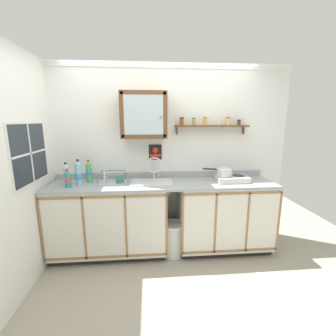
# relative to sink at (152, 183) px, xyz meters

# --- Properties ---
(floor) EXTENTS (5.91, 5.91, 0.00)m
(floor) POSITION_rel_sink_xyz_m (0.14, -0.41, -0.96)
(floor) COLOR #9E9384
(floor) RESTS_ON ground
(back_wall) EXTENTS (3.51, 0.07, 2.48)m
(back_wall) POSITION_rel_sink_xyz_m (0.14, 0.27, 0.30)
(back_wall) COLOR white
(back_wall) RESTS_ON ground
(side_wall_left) EXTENTS (0.05, 3.46, 2.48)m
(side_wall_left) POSITION_rel_sink_xyz_m (-1.34, -0.68, 0.29)
(side_wall_left) COLOR white
(side_wall_left) RESTS_ON ground
(lower_cabinet_run) EXTENTS (1.47, 0.59, 0.93)m
(lower_cabinet_run) POSITION_rel_sink_xyz_m (-0.57, -0.04, -0.48)
(lower_cabinet_run) COLOR black
(lower_cabinet_run) RESTS_ON ground
(lower_cabinet_run_right) EXTENTS (1.24, 0.59, 0.93)m
(lower_cabinet_run_right) POSITION_rel_sink_xyz_m (0.97, -0.04, -0.48)
(lower_cabinet_run_right) COLOR black
(lower_cabinet_run_right) RESTS_ON ground
(countertop) EXTENTS (2.87, 0.61, 0.03)m
(countertop) POSITION_rel_sink_xyz_m (0.14, -0.04, -0.01)
(countertop) COLOR #9EA3A8
(countertop) RESTS_ON lower_cabinet_run
(backsplash) EXTENTS (2.87, 0.02, 0.08)m
(backsplash) POSITION_rel_sink_xyz_m (0.14, 0.24, 0.05)
(backsplash) COLOR #9EA3A8
(backsplash) RESTS_ON countertop
(sink) EXTENTS (0.53, 0.42, 0.43)m
(sink) POSITION_rel_sink_xyz_m (0.00, 0.00, 0.00)
(sink) COLOR silver
(sink) RESTS_ON countertop
(hot_plate_stove) EXTENTS (0.41, 0.27, 0.08)m
(hot_plate_stove) POSITION_rel_sink_xyz_m (1.04, -0.06, 0.04)
(hot_plate_stove) COLOR silver
(hot_plate_stove) RESTS_ON countertop
(saucepan) EXTENTS (0.37, 0.20, 0.10)m
(saucepan) POSITION_rel_sink_xyz_m (0.94, -0.04, 0.14)
(saucepan) COLOR silver
(saucepan) RESTS_ON hot_plate_stove
(bottle_water_blue_0) EXTENTS (0.08, 0.08, 0.32)m
(bottle_water_blue_0) POSITION_rel_sink_xyz_m (-0.90, -0.06, 0.15)
(bottle_water_blue_0) COLOR #8CB7E0
(bottle_water_blue_0) RESTS_ON countertop
(bottle_detergent_teal_1) EXTENTS (0.07, 0.07, 0.22)m
(bottle_detergent_teal_1) POSITION_rel_sink_xyz_m (-1.01, -0.15, 0.11)
(bottle_detergent_teal_1) COLOR teal
(bottle_detergent_teal_1) RESTS_ON countertop
(bottle_opaque_white_2) EXTENTS (0.07, 0.07, 0.28)m
(bottle_opaque_white_2) POSITION_rel_sink_xyz_m (-1.07, -0.01, 0.14)
(bottle_opaque_white_2) COLOR white
(bottle_opaque_white_2) RESTS_ON countertop
(bottle_soda_green_3) EXTENTS (0.07, 0.07, 0.29)m
(bottle_soda_green_3) POSITION_rel_sink_xyz_m (-0.81, 0.07, 0.14)
(bottle_soda_green_3) COLOR #4CB266
(bottle_soda_green_3) RESTS_ON countertop
(dish_rack) EXTENTS (0.34, 0.26, 0.17)m
(dish_rack) POSITION_rel_sink_xyz_m (-0.52, -0.01, 0.03)
(dish_rack) COLOR #B2B2B7
(dish_rack) RESTS_ON countertop
(mug) EXTENTS (0.09, 0.13, 0.11)m
(mug) POSITION_rel_sink_xyz_m (-0.41, -0.02, 0.06)
(mug) COLOR #337259
(mug) RESTS_ON countertop
(wall_cabinet) EXTENTS (0.57, 0.33, 0.57)m
(wall_cabinet) POSITION_rel_sink_xyz_m (-0.09, 0.09, 0.86)
(wall_cabinet) COLOR brown
(spice_shelf) EXTENTS (0.99, 0.14, 0.23)m
(spice_shelf) POSITION_rel_sink_xyz_m (0.80, 0.18, 0.73)
(spice_shelf) COLOR brown
(warning_sign) EXTENTS (0.17, 0.01, 0.21)m
(warning_sign) POSITION_rel_sink_xyz_m (0.05, 0.25, 0.37)
(warning_sign) COLOR black
(window) EXTENTS (0.03, 0.74, 0.66)m
(window) POSITION_rel_sink_xyz_m (-1.31, -0.35, 0.45)
(window) COLOR #262D38
(trash_bin) EXTENTS (0.32, 0.32, 0.44)m
(trash_bin) POSITION_rel_sink_xyz_m (0.26, -0.14, -0.72)
(trash_bin) COLOR silver
(trash_bin) RESTS_ON ground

